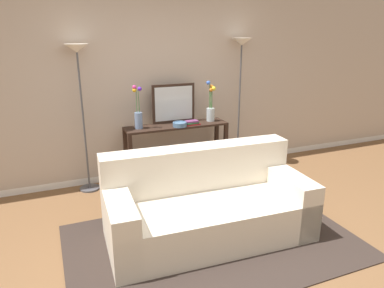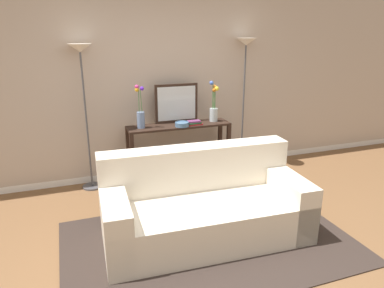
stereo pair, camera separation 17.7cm
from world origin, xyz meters
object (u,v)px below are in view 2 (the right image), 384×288
at_px(console_table, 179,142).
at_px(wall_mirror, 177,103).
at_px(vase_tall_flowers, 140,114).
at_px(floor_lamp_right, 245,68).
at_px(fruit_bowl, 182,124).
at_px(book_stack, 194,123).
at_px(floor_lamp_left, 82,77).
at_px(vase_short_flowers, 214,108).
at_px(couch, 204,208).
at_px(book_row_under_console, 151,179).

xyz_separation_m(console_table, wall_mirror, (0.01, 0.14, 0.51)).
height_order(console_table, vase_tall_flowers, vase_tall_flowers).
height_order(floor_lamp_right, fruit_bowl, floor_lamp_right).
bearing_deg(vase_tall_flowers, book_stack, -7.01).
distance_m(floor_lamp_left, vase_tall_flowers, 0.84).
relative_size(vase_short_flowers, book_stack, 2.69).
bearing_deg(wall_mirror, floor_lamp_right, -0.22).
distance_m(vase_tall_flowers, vase_short_flowers, 1.04).
bearing_deg(vase_short_flowers, wall_mirror, 166.72).
relative_size(console_table, floor_lamp_right, 0.74).
bearing_deg(fruit_bowl, vase_short_flowers, 13.49).
bearing_deg(book_stack, fruit_bowl, -171.74).
distance_m(console_table, vase_short_flowers, 0.68).
height_order(couch, book_row_under_console, couch).
distance_m(console_table, floor_lamp_left, 1.51).
bearing_deg(fruit_bowl, vase_tall_flowers, 167.90).
bearing_deg(vase_tall_flowers, fruit_bowl, -12.10).
distance_m(floor_lamp_left, wall_mirror, 1.27).
height_order(vase_tall_flowers, fruit_bowl, vase_tall_flowers).
xyz_separation_m(vase_short_flowers, fruit_bowl, (-0.51, -0.12, -0.16)).
xyz_separation_m(floor_lamp_left, wall_mirror, (1.21, 0.00, -0.40)).
xyz_separation_m(couch, floor_lamp_left, (-0.98, 1.60, 1.16)).
bearing_deg(floor_lamp_left, fruit_bowl, -11.17).
relative_size(wall_mirror, fruit_bowl, 3.26).
height_order(floor_lamp_right, vase_short_flowers, floor_lamp_right).
relative_size(console_table, vase_short_flowers, 2.50).
bearing_deg(fruit_bowl, floor_lamp_right, 12.98).
bearing_deg(couch, book_row_under_console, 97.67).
bearing_deg(floor_lamp_right, vase_tall_flowers, -175.45).
xyz_separation_m(floor_lamp_left, fruit_bowl, (1.20, -0.24, -0.64)).
height_order(wall_mirror, fruit_bowl, wall_mirror).
relative_size(console_table, vase_tall_flowers, 2.50).
relative_size(wall_mirror, vase_tall_flowers, 1.08).
bearing_deg(vase_tall_flowers, floor_lamp_left, 169.56).
relative_size(console_table, wall_mirror, 2.33).
bearing_deg(console_table, vase_short_flowers, 2.25).
xyz_separation_m(floor_lamp_right, book_stack, (-0.85, -0.21, -0.68)).
bearing_deg(book_stack, book_row_under_console, 172.86).
height_order(floor_lamp_right, vase_tall_flowers, floor_lamp_right).
bearing_deg(couch, console_table, 81.63).
bearing_deg(floor_lamp_left, book_row_under_console, -9.87).
xyz_separation_m(floor_lamp_left, book_stack, (1.38, -0.21, -0.64)).
bearing_deg(floor_lamp_right, vase_short_flowers, -167.52).
distance_m(couch, wall_mirror, 1.79).
height_order(console_table, fruit_bowl, fruit_bowl).
bearing_deg(book_row_under_console, floor_lamp_right, 5.34).
bearing_deg(couch, vase_short_flowers, 63.68).
bearing_deg(book_row_under_console, floor_lamp_left, 170.13).
bearing_deg(vase_short_flowers, fruit_bowl, -166.51).
bearing_deg(wall_mirror, vase_short_flowers, -13.28).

